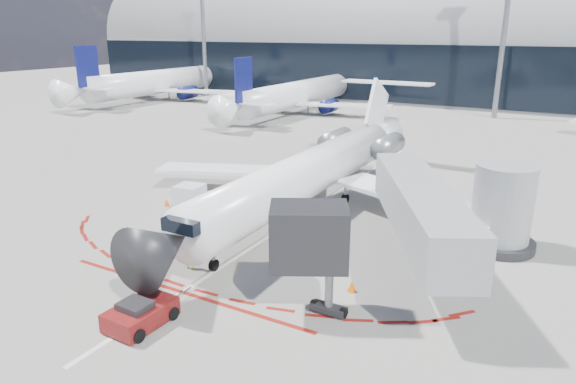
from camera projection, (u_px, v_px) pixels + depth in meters
The scene contains 15 objects.
ground at pixel (299, 217), 33.57m from camera, with size 260.00×260.00×0.00m, color slate.
apron_centerline at pixel (312, 208), 35.23m from camera, with size 0.25×40.00×0.01m, color silver.
apron_stop_bar at pixel (183, 292), 24.01m from camera, with size 14.00×0.25×0.01m, color maroon.
terminal_building at pixel (484, 50), 84.95m from camera, with size 150.00×24.15×24.00m.
jet_bridge at pixel (443, 213), 25.58m from camera, with size 10.03×15.20×4.90m.
light_mast_west at pixel (203, 25), 90.66m from camera, with size 0.70×0.70×25.00m, color gray.
light_mast_centre at pixel (505, 23), 67.31m from camera, with size 0.70×0.70×25.00m, color gray.
regional_jet at pixel (315, 169), 34.93m from camera, with size 25.62×31.59×7.91m.
pushback_tug at pixel (141, 314), 21.23m from camera, with size 1.99×4.53×1.17m.
ramp_worker at pixel (189, 253), 26.15m from camera, with size 0.64×0.42×1.74m, color #BBF219.
uld_container at pixel (190, 200), 33.93m from camera, with size 2.37×2.10×2.00m.
safety_cone_left at pixel (167, 202), 35.70m from camera, with size 0.37×0.37×0.52m, color #E65704.
safety_cone_right at pixel (352, 286), 23.99m from camera, with size 0.40×0.40×0.55m, color #E65704.
bg_airliner_0 at pixel (161, 64), 88.99m from camera, with size 36.54×38.69×11.82m, color white, non-canonical shape.
bg_airliner_1 at pixel (298, 76), 74.18m from camera, with size 32.97×34.91×10.67m, color white, non-canonical shape.
Camera 1 is at (14.82, -27.78, 11.76)m, focal length 32.00 mm.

